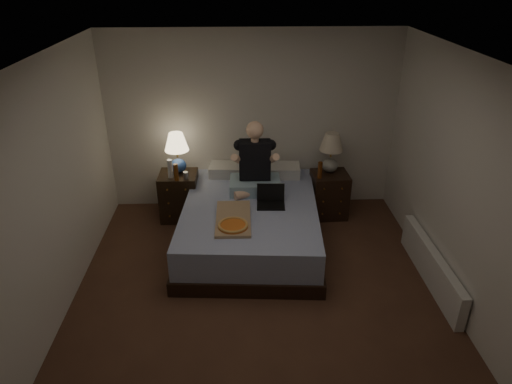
{
  "coord_description": "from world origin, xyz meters",
  "views": [
    {
      "loc": [
        -0.2,
        -3.8,
        3.25
      ],
      "look_at": [
        0.0,
        0.9,
        0.85
      ],
      "focal_mm": 32.0,
      "sensor_mm": 36.0,
      "label": 1
    }
  ],
  "objects_px": {
    "radiator": "(431,267)",
    "beer_bottle_right": "(320,170)",
    "soda_can": "(186,175)",
    "lamp_right": "(331,153)",
    "pizza_box": "(233,226)",
    "laptop": "(271,197)",
    "nightstand_right": "(329,195)",
    "nightstand_left": "(180,196)",
    "water_bottle": "(170,169)",
    "beer_bottle_left": "(176,172)",
    "bed": "(250,223)",
    "lamp_left": "(177,153)",
    "person": "(255,158)"
  },
  "relations": [
    {
      "from": "radiator",
      "to": "lamp_left",
      "type": "bearing_deg",
      "value": 150.75
    },
    {
      "from": "beer_bottle_left",
      "to": "nightstand_left",
      "type": "bearing_deg",
      "value": 93.12
    },
    {
      "from": "lamp_left",
      "to": "beer_bottle_right",
      "type": "bearing_deg",
      "value": -6.38
    },
    {
      "from": "person",
      "to": "pizza_box",
      "type": "relative_size",
      "value": 1.22
    },
    {
      "from": "laptop",
      "to": "pizza_box",
      "type": "distance_m",
      "value": 0.7
    },
    {
      "from": "beer_bottle_right",
      "to": "pizza_box",
      "type": "distance_m",
      "value": 1.61
    },
    {
      "from": "nightstand_left",
      "to": "bed",
      "type": "bearing_deg",
      "value": -34.07
    },
    {
      "from": "soda_can",
      "to": "laptop",
      "type": "distance_m",
      "value": 1.23
    },
    {
      "from": "bed",
      "to": "soda_can",
      "type": "distance_m",
      "value": 1.08
    },
    {
      "from": "nightstand_left",
      "to": "water_bottle",
      "type": "xyz_separation_m",
      "value": [
        -0.08,
        -0.1,
        0.46
      ]
    },
    {
      "from": "water_bottle",
      "to": "beer_bottle_left",
      "type": "bearing_deg",
      "value": -47.39
    },
    {
      "from": "beer_bottle_right",
      "to": "laptop",
      "type": "distance_m",
      "value": 0.92
    },
    {
      "from": "nightstand_right",
      "to": "soda_can",
      "type": "height_order",
      "value": "soda_can"
    },
    {
      "from": "nightstand_left",
      "to": "lamp_left",
      "type": "xyz_separation_m",
      "value": [
        0.01,
        0.07,
        0.61
      ]
    },
    {
      "from": "lamp_right",
      "to": "beer_bottle_left",
      "type": "distance_m",
      "value": 2.09
    },
    {
      "from": "beer_bottle_left",
      "to": "lamp_left",
      "type": "bearing_deg",
      "value": 90.44
    },
    {
      "from": "soda_can",
      "to": "bed",
      "type": "bearing_deg",
      "value": -32.28
    },
    {
      "from": "lamp_left",
      "to": "water_bottle",
      "type": "height_order",
      "value": "lamp_left"
    },
    {
      "from": "pizza_box",
      "to": "radiator",
      "type": "height_order",
      "value": "pizza_box"
    },
    {
      "from": "pizza_box",
      "to": "laptop",
      "type": "bearing_deg",
      "value": 48.9
    },
    {
      "from": "bed",
      "to": "water_bottle",
      "type": "xyz_separation_m",
      "value": [
        -1.04,
        0.59,
        0.52
      ]
    },
    {
      "from": "bed",
      "to": "laptop",
      "type": "xyz_separation_m",
      "value": [
        0.25,
        -0.06,
        0.39
      ]
    },
    {
      "from": "nightstand_right",
      "to": "pizza_box",
      "type": "xyz_separation_m",
      "value": [
        -1.33,
        -1.23,
        0.27
      ]
    },
    {
      "from": "nightstand_left",
      "to": "person",
      "type": "height_order",
      "value": "person"
    },
    {
      "from": "bed",
      "to": "person",
      "type": "height_order",
      "value": "person"
    },
    {
      "from": "beer_bottle_right",
      "to": "radiator",
      "type": "distance_m",
      "value": 1.86
    },
    {
      "from": "bed",
      "to": "nightstand_left",
      "type": "xyz_separation_m",
      "value": [
        -0.96,
        0.68,
        0.06
      ]
    },
    {
      "from": "lamp_right",
      "to": "soda_can",
      "type": "height_order",
      "value": "lamp_right"
    },
    {
      "from": "laptop",
      "to": "person",
      "type": "bearing_deg",
      "value": 115.08
    },
    {
      "from": "pizza_box",
      "to": "radiator",
      "type": "xyz_separation_m",
      "value": [
        2.2,
        -0.32,
        -0.39
      ]
    },
    {
      "from": "soda_can",
      "to": "radiator",
      "type": "bearing_deg",
      "value": -26.77
    },
    {
      "from": "lamp_left",
      "to": "soda_can",
      "type": "distance_m",
      "value": 0.34
    },
    {
      "from": "nightstand_left",
      "to": "water_bottle",
      "type": "height_order",
      "value": "water_bottle"
    },
    {
      "from": "person",
      "to": "lamp_right",
      "type": "bearing_deg",
      "value": 20.43
    },
    {
      "from": "soda_can",
      "to": "lamp_left",
      "type": "bearing_deg",
      "value": 118.23
    },
    {
      "from": "person",
      "to": "laptop",
      "type": "height_order",
      "value": "person"
    },
    {
      "from": "nightstand_right",
      "to": "person",
      "type": "relative_size",
      "value": 0.68
    },
    {
      "from": "lamp_left",
      "to": "nightstand_left",
      "type": "bearing_deg",
      "value": -96.91
    },
    {
      "from": "nightstand_left",
      "to": "laptop",
      "type": "distance_m",
      "value": 1.46
    },
    {
      "from": "water_bottle",
      "to": "soda_can",
      "type": "bearing_deg",
      "value": -16.04
    },
    {
      "from": "beer_bottle_left",
      "to": "laptop",
      "type": "bearing_deg",
      "value": -24.38
    },
    {
      "from": "water_bottle",
      "to": "pizza_box",
      "type": "xyz_separation_m",
      "value": [
        0.83,
        -1.16,
        -0.2
      ]
    },
    {
      "from": "bed",
      "to": "soda_can",
      "type": "xyz_separation_m",
      "value": [
        -0.83,
        0.53,
        0.44
      ]
    },
    {
      "from": "beer_bottle_left",
      "to": "pizza_box",
      "type": "bearing_deg",
      "value": -55.14
    },
    {
      "from": "nightstand_right",
      "to": "lamp_right",
      "type": "distance_m",
      "value": 0.6
    },
    {
      "from": "beer_bottle_left",
      "to": "person",
      "type": "height_order",
      "value": "person"
    },
    {
      "from": "radiator",
      "to": "beer_bottle_right",
      "type": "bearing_deg",
      "value": 125.97
    },
    {
      "from": "nightstand_right",
      "to": "soda_can",
      "type": "relative_size",
      "value": 6.37
    },
    {
      "from": "soda_can",
      "to": "beer_bottle_right",
      "type": "bearing_deg",
      "value": 0.37
    },
    {
      "from": "lamp_left",
      "to": "radiator",
      "type": "height_order",
      "value": "lamp_left"
    }
  ]
}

